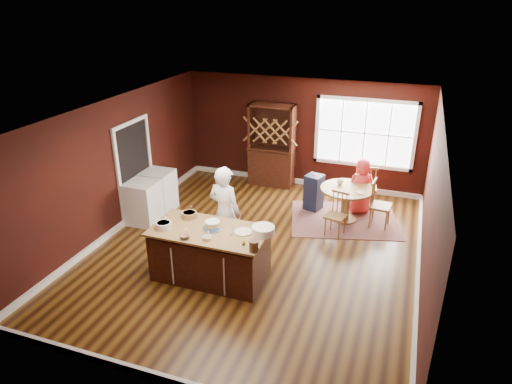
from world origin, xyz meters
TOP-DOWN VIEW (x-y plane):
  - room_shell at (0.00, 0.00)m, footprint 7.00×7.00m
  - window at (1.50, 3.47)m, footprint 2.36×0.10m
  - doorway at (-2.97, 0.60)m, footprint 0.08×1.26m
  - kitchen_island at (-0.44, -1.11)m, footprint 1.96×1.03m
  - dining_table at (1.41, 1.82)m, footprint 1.12×1.12m
  - baker at (-0.46, -0.39)m, footprint 0.72×0.55m
  - layer_cake at (-0.40, -1.06)m, footprint 0.35×0.35m
  - bowl_blue at (-1.19, -1.30)m, footprint 0.27×0.27m
  - bowl_yellow at (-0.96, -0.81)m, footprint 0.26×0.26m
  - bowl_pink at (-0.69, -1.51)m, footprint 0.17×0.17m
  - bowl_olive at (-0.33, -1.42)m, footprint 0.14×0.14m
  - drinking_glass at (-0.02, -1.14)m, footprint 0.07×0.07m
  - dinner_plate at (0.13, -1.00)m, footprint 0.30×0.30m
  - white_tub at (0.46, -0.94)m, footprint 0.38×0.38m
  - stoneware_crock at (0.50, -1.50)m, footprint 0.15×0.15m
  - toy_figurine at (0.28, -1.38)m, footprint 0.05×0.05m
  - rug at (1.41, 1.82)m, footprint 2.63×2.27m
  - chair_east at (2.14, 1.77)m, footprint 0.45×0.47m
  - chair_south at (1.32, 1.08)m, footprint 0.46×0.45m
  - chair_north at (1.74, 2.61)m, footprint 0.51×0.49m
  - seated_woman at (1.65, 2.31)m, footprint 0.73×0.62m
  - high_chair at (0.64, 2.12)m, footprint 0.44×0.44m
  - toddler at (0.66, 2.17)m, footprint 0.18×0.14m
  - table_plate at (1.70, 1.68)m, footprint 0.20×0.20m
  - table_cup at (1.23, 1.98)m, footprint 0.14×0.14m
  - hutch at (-0.71, 3.22)m, footprint 1.13×0.47m
  - washer at (-2.64, 0.28)m, footprint 0.63×0.61m
  - dryer at (-2.64, 0.92)m, footprint 0.64×0.62m

SIDE VIEW (x-z plane):
  - rug at x=1.41m, z-range 0.00..0.01m
  - high_chair at x=0.64m, z-range 0.00..0.86m
  - kitchen_island at x=-0.44m, z-range -0.02..0.90m
  - washer at x=-2.64m, z-range 0.00..0.92m
  - chair_south at x=1.32m, z-range 0.00..0.93m
  - dryer at x=-2.64m, z-range 0.00..0.93m
  - chair_east at x=2.14m, z-range 0.00..1.03m
  - chair_north at x=1.74m, z-range 0.00..1.07m
  - dining_table at x=1.41m, z-range 0.16..0.91m
  - seated_woman at x=1.65m, z-range 0.00..1.26m
  - table_plate at x=1.70m, z-range 0.75..0.76m
  - table_cup at x=1.23m, z-range 0.75..0.85m
  - toddler at x=0.66m, z-range 0.68..0.94m
  - baker at x=-0.46m, z-range 0.00..1.79m
  - dinner_plate at x=0.13m, z-range 0.92..0.94m
  - bowl_olive at x=-0.33m, z-range 0.92..0.97m
  - bowl_pink at x=-0.69m, z-range 0.92..0.98m
  - toy_figurine at x=0.28m, z-range 0.92..1.01m
  - bowl_yellow at x=-0.96m, z-range 0.92..1.02m
  - bowl_blue at x=-1.19m, z-range 0.92..1.02m
  - white_tub at x=0.46m, z-range 0.92..1.05m
  - layer_cake at x=-0.40m, z-range 0.92..1.06m
  - drinking_glass at x=-0.02m, z-range 0.92..1.07m
  - stoneware_crock at x=0.50m, z-range 0.92..1.10m
  - doorway at x=-2.97m, z-range -0.04..2.09m
  - hutch at x=-0.71m, z-range 0.00..2.08m
  - room_shell at x=0.00m, z-range -2.15..4.85m
  - window at x=1.50m, z-range 0.67..2.33m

